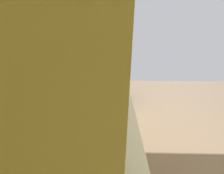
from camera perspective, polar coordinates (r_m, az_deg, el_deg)
The scene contains 7 objects.
ground_plane at distance 2.99m, azimuth 30.67°, elevation -21.58°, with size 6.93×6.93×0.00m, color brown.
wall_back at distance 1.90m, azimuth -9.87°, elevation 6.54°, with size 4.45×0.12×2.84m, color #E2D07A.
counter_run at distance 2.10m, azimuth 0.68°, elevation -22.53°, with size 3.67×0.62×0.90m.
upper_cabinets at distance 1.48m, azimuth -4.52°, elevation 16.89°, with size 2.65×0.32×0.68m.
oven_range at distance 3.89m, azimuth 1.40°, elevation 0.79°, with size 0.59×0.66×1.08m.
microwave at distance 2.14m, azimuth 0.40°, elevation -1.81°, with size 0.46×0.36×0.30m.
kettle at distance 2.64m, azimuth 2.60°, elevation 1.34°, with size 0.18×0.13×0.17m.
Camera 1 is at (-1.79, 1.38, 1.96)m, focal length 20.43 mm.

